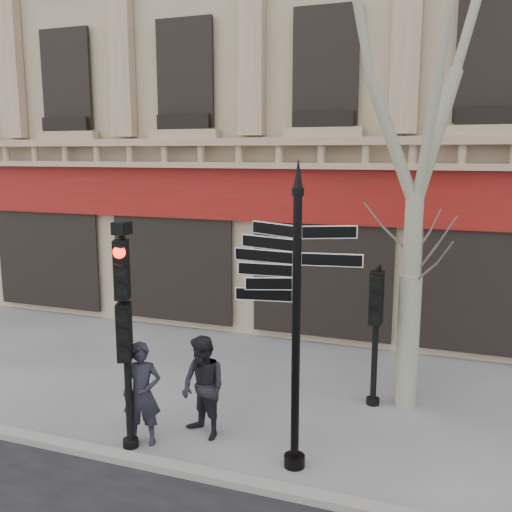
# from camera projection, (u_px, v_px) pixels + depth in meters

# --- Properties ---
(ground) EXTENTS (80.00, 80.00, 0.00)m
(ground) POSITION_uv_depth(u_px,v_px,m) (250.00, 436.00, 9.39)
(ground) COLOR #5D5C61
(ground) RESTS_ON ground
(kerb) EXTENTS (80.00, 0.25, 0.12)m
(kerb) POSITION_uv_depth(u_px,v_px,m) (215.00, 477.00, 8.08)
(kerb) COLOR gray
(kerb) RESTS_ON ground
(building) EXTENTS (28.00, 15.52, 18.00)m
(building) POSITION_uv_depth(u_px,v_px,m) (378.00, 21.00, 19.33)
(building) COLOR tan
(building) RESTS_ON ground
(fingerpost) EXTENTS (1.93, 1.93, 4.52)m
(fingerpost) POSITION_uv_depth(u_px,v_px,m) (297.00, 266.00, 7.93)
(fingerpost) COLOR black
(fingerpost) RESTS_ON ground
(traffic_signal_main) EXTENTS (0.48, 0.42, 3.59)m
(traffic_signal_main) POSITION_uv_depth(u_px,v_px,m) (125.00, 308.00, 8.63)
(traffic_signal_main) COLOR black
(traffic_signal_main) RESTS_ON ground
(traffic_signal_secondary) EXTENTS (0.43, 0.31, 2.53)m
(traffic_signal_secondary) POSITION_uv_depth(u_px,v_px,m) (376.00, 312.00, 10.25)
(traffic_signal_secondary) COLOR black
(traffic_signal_secondary) RESTS_ON ground
(plane_tree) EXTENTS (3.58, 3.58, 9.50)m
(plane_tree) POSITION_uv_depth(u_px,v_px,m) (423.00, 24.00, 9.35)
(plane_tree) COLOR gray
(plane_tree) RESTS_ON ground
(pedestrian_a) EXTENTS (0.71, 0.57, 1.67)m
(pedestrian_a) POSITION_uv_depth(u_px,v_px,m) (142.00, 394.00, 9.01)
(pedestrian_a) COLOR black
(pedestrian_a) RESTS_ON ground
(pedestrian_b) EXTENTS (1.02, 0.94, 1.69)m
(pedestrian_b) POSITION_uv_depth(u_px,v_px,m) (203.00, 387.00, 9.23)
(pedestrian_b) COLOR black
(pedestrian_b) RESTS_ON ground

